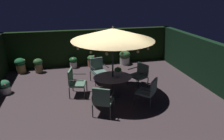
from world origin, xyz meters
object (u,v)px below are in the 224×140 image
Objects in this scene: centerpiece_planter at (118,71)px; patio_chair_southeast at (75,81)px; patio_dining_table at (113,81)px; potted_plant_back_right at (125,57)px; potted_plant_back_left at (91,61)px; patio_chair_east at (98,69)px; potted_plant_back_center at (73,62)px; patio_chair_north at (149,90)px; patio_chair_south at (103,99)px; potted_plant_front_corner at (20,65)px; potted_plant_right_far at (38,65)px; patio_umbrella at (113,34)px; patio_chair_northeast at (140,73)px; potted_plant_left_far at (4,87)px.

centerpiece_planter reaches higher than patio_chair_southeast.
potted_plant_back_right is (1.41, 3.24, -0.19)m from patio_dining_table.
patio_chair_east is at bearing -88.73° from potted_plant_back_left.
potted_plant_back_center is (-0.95, 1.97, -0.27)m from patio_chair_east.
patio_chair_north reaches higher than potted_plant_back_right.
potted_plant_back_right is at bearing -1.05° from potted_plant_back_left.
patio_chair_southeast is 1.71m from patio_chair_south.
potted_plant_right_far is at bearing -10.37° from potted_plant_front_corner.
potted_plant_back_right is at bearing 66.43° from patio_umbrella.
potted_plant_left_far is (-5.15, 0.48, -0.25)m from patio_chair_northeast.
patio_umbrella is at bearing -14.82° from potted_plant_left_far.
patio_umbrella reaches higher than potted_plant_back_left.
patio_chair_southeast is 2.69m from potted_plant_left_far.
patio_chair_southeast reaches higher than potted_plant_back_center.
patio_umbrella reaches higher than patio_dining_table.
patio_umbrella is 4.50m from potted_plant_left_far.
patio_dining_table is at bearing -156.16° from patio_chair_northeast.
patio_umbrella is at bearing -156.16° from patio_chair_northeast.
potted_plant_back_left is at bearing 96.21° from patio_umbrella.
potted_plant_back_right reaches higher than potted_plant_right_far.
potted_plant_left_far is (-5.32, -2.21, -0.11)m from potted_plant_back_right.
patio_chair_south reaches higher than potted_plant_right_far.
patio_chair_north is (1.00, -0.93, -1.73)m from patio_umbrella.
patio_chair_north reaches higher than potted_plant_left_far.
patio_umbrella is (-0.00, -0.00, 1.69)m from patio_dining_table.
potted_plant_right_far is at bearing 134.70° from patio_chair_north.
patio_chair_east reaches higher than potted_plant_back_right.
patio_umbrella is 2.17m from patio_chair_southeast.
patio_chair_south is at bearing -115.96° from patio_dining_table.
centerpiece_planter is at bearing -39.63° from potted_plant_front_corner.
potted_plant_right_far reaches higher than potted_plant_back_left.
patio_chair_east is 1.38× the size of potted_plant_back_right.
patio_chair_south is (-0.29, -2.57, -0.01)m from patio_chair_east.
centerpiece_planter is at bearing -14.38° from patio_chair_southeast.
patio_chair_northeast is 0.91× the size of patio_chair_south.
patio_dining_table is 2.65× the size of potted_plant_left_far.
patio_chair_south is 4.59m from potted_plant_back_center.
patio_umbrella is 1.32m from centerpiece_planter.
patio_chair_northeast reaches higher than potted_plant_back_left.
patio_chair_south reaches higher than potted_plant_back_right.
patio_chair_north is 4.20m from potted_plant_back_right.
patio_dining_table is 4.86m from potted_plant_front_corner.
potted_plant_front_corner is (-5.12, -0.09, 0.00)m from potted_plant_back_right.
potted_plant_back_right is (1.24, 3.30, -0.56)m from centerpiece_planter.
potted_plant_back_left is (-0.36, 3.27, -1.96)m from patio_umbrella.
potted_plant_back_right is 1.02× the size of potted_plant_front_corner.
patio_umbrella is 4.83× the size of potted_plant_back_left.
patio_umbrella is 4.00m from potted_plant_back_right.
patio_dining_table is 1.69m from patio_umbrella.
patio_umbrella reaches higher than potted_plant_back_center.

